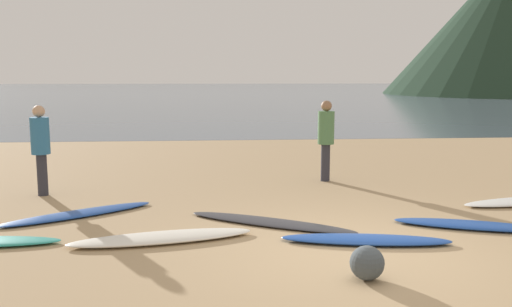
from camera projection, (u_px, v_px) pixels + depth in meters
ground_plane at (273, 150)px, 16.68m from camera, size 120.00×120.00×0.20m
ocean_water at (227, 91)px, 67.72m from camera, size 140.00×100.00×0.01m
surfboard_1 at (78, 214)px, 8.59m from camera, size 2.32×1.74×0.07m
surfboard_2 at (162, 238)px, 7.30m from camera, size 2.52×1.02×0.10m
surfboard_3 at (270, 222)px, 8.11m from camera, size 2.54×1.71×0.06m
surfboard_4 at (366, 240)px, 7.22m from camera, size 2.29×0.81×0.09m
surfboard_5 at (473, 225)px, 7.92m from camera, size 2.24×1.20×0.08m
person_0 at (40, 143)px, 9.91m from camera, size 0.33×0.33×1.66m
person_1 at (326, 134)px, 11.26m from camera, size 0.34×0.34×1.68m
beach_rock_near at (367, 263)px, 5.92m from camera, size 0.38×0.38×0.38m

